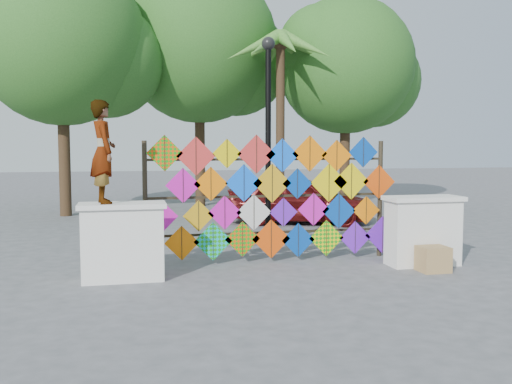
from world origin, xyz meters
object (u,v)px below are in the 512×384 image
vendor_woman (103,152)px  lamppost (268,122)px  kite_rack (275,198)px  sedan (298,199)px

vendor_woman → lamppost: bearing=-68.5°
kite_rack → sedan: 5.43m
kite_rack → sedan: bearing=68.1°
vendor_woman → lamppost: (3.28, 2.20, 0.58)m
kite_rack → vendor_woman: 3.35m
sedan → kite_rack: bearing=177.3°
sedan → vendor_woman: bearing=158.5°
kite_rack → vendor_woman: size_ratio=3.01×
vendor_woman → lamppost: lamppost is taller
lamppost → vendor_woman: bearing=-146.2°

